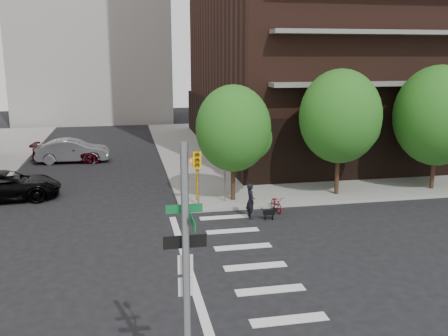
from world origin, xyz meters
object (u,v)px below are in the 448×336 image
object	(u,v)px
traffic_signal	(188,304)
parked_car_silver	(73,151)
parked_car_maroon	(69,152)
dog_walker	(251,201)
scooter	(276,203)
parked_car_black	(5,186)

from	to	relation	value
traffic_signal	parked_car_silver	bearing A→B (deg)	99.97
parked_car_silver	parked_car_maroon	bearing A→B (deg)	66.56
dog_walker	scooter	bearing A→B (deg)	-62.32
traffic_signal	parked_car_black	xyz separation A→B (m)	(-7.73, 18.89, -1.89)
parked_car_silver	dog_walker	world-z (taller)	dog_walker
parked_car_black	parked_car_maroon	size ratio (longest dim) A/B	1.12
parked_car_maroon	dog_walker	size ratio (longest dim) A/B	2.97
parked_car_black	scooter	distance (m)	14.88
scooter	traffic_signal	bearing A→B (deg)	-115.61
traffic_signal	parked_car_black	size ratio (longest dim) A/B	1.03
parked_car_black	parked_car_silver	distance (m)	10.10
parked_car_silver	dog_walker	bearing A→B (deg)	-147.41
scooter	dog_walker	xyz separation A→B (m)	(-1.60, -0.86, 0.47)
traffic_signal	parked_car_silver	xyz separation A→B (m)	(-5.03, 28.62, -1.83)
parked_car_black	dog_walker	bearing A→B (deg)	-119.96
parked_car_maroon	dog_walker	world-z (taller)	dog_walker
parked_car_maroon	scooter	bearing A→B (deg)	-136.13
parked_car_black	parked_car_maroon	distance (m)	10.15
parked_car_maroon	scooter	world-z (taller)	parked_car_maroon
parked_car_silver	dog_walker	size ratio (longest dim) A/B	3.02
parked_car_maroon	scooter	size ratio (longest dim) A/B	3.40
parked_car_silver	dog_walker	xyz separation A→B (m)	(9.75, -15.49, 0.00)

